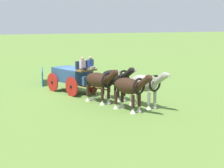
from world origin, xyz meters
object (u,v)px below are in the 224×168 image
Objects in this scene: draft_horse_lead_off at (129,87)px; draft_horse_rear_off at (99,81)px; draft_horse_rear_near at (115,79)px; draft_horse_lead_near at (145,84)px; show_wagon at (73,76)px.

draft_horse_rear_off is at bearing -159.19° from draft_horse_lead_off.
draft_horse_rear_near is 2.60m from draft_horse_lead_near.
draft_horse_lead_off is at bearing -68.82° from draft_horse_lead_near.
show_wagon is 3.69m from draft_horse_rear_near.
draft_horse_rear_near is 1.03× the size of draft_horse_lead_near.
draft_horse_lead_near is at bearing 47.44° from draft_horse_rear_off.
draft_horse_rear_near is 1.30m from draft_horse_rear_off.
draft_horse_rear_off is 2.60m from draft_horse_lead_off.
draft_horse_lead_near is at bearing 20.81° from draft_horse_rear_near.
draft_horse_rear_off is at bearing 10.67° from show_wagon.
draft_horse_lead_near is 1.30m from draft_horse_lead_off.
draft_horse_rear_near is at bearing -159.19° from draft_horse_lead_near.
show_wagon reaches higher than draft_horse_lead_near.
show_wagon is at bearing -165.14° from draft_horse_lead_off.
draft_horse_rear_off is 1.01× the size of draft_horse_lead_near.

